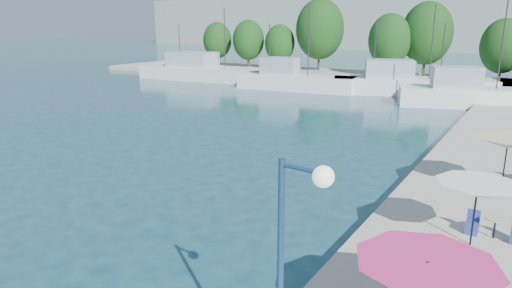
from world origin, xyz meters
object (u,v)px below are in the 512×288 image
Objects in this scene: trawler_04 at (474,96)px; umbrella_white at (477,190)px; umbrella_pink at (426,272)px; trawler_02 at (293,81)px; trawler_01 at (209,72)px; street_lamp at (296,246)px; trawler_03 at (408,85)px; umbrella_cream at (508,143)px.

umbrella_white is (3.94, -32.08, 1.49)m from trawler_04.
trawler_04 is 38.21m from umbrella_pink.
trawler_02 and trawler_04 have the same top height.
umbrella_pink is 5.94m from umbrella_white.
trawler_02 is 0.97× the size of trawler_04.
umbrella_white is at bearing -101.25° from trawler_04.
trawler_02 is 4.43× the size of umbrella_pink.
trawler_01 is at bearing 156.00° from trawler_04.
trawler_01 reaches higher than umbrella_pink.
trawler_04 is 41.42m from street_lamp.
trawler_01 is 1.46× the size of trawler_04.
street_lamp reaches higher than umbrella_pink.
street_lamp is (36.66, -44.75, 3.02)m from trawler_01.
trawler_01 is at bearing 132.69° from umbrella_pink.
trawler_03 is at bearing 107.77° from street_lamp.
trawler_03 is 1.19× the size of trawler_04.
umbrella_pink is 1.23× the size of umbrella_white.
umbrella_pink is (23.60, -39.04, 1.38)m from trawler_02.
trawler_04 is at bearing -54.67° from trawler_03.
umbrella_cream is at bearing 86.51° from umbrella_pink.
trawler_02 is at bearing 132.00° from umbrella_cream.
trawler_02 is 40.87m from umbrella_white.
trawler_04 reaches higher than street_lamp.
trawler_01 is 48.92m from umbrella_cream.
trawler_02 is (14.68, -2.45, 0.00)m from trawler_01.
trawler_01 reaches higher than umbrella_white.
trawler_01 is 6.69× the size of umbrella_pink.
trawler_04 reaches higher than umbrella_pink.
umbrella_white is at bearing -93.81° from trawler_03.
trawler_01 is 1.51× the size of trawler_02.
trawler_01 reaches higher than street_lamp.
umbrella_cream reaches higher than umbrella_pink.
trawler_02 is 2.87× the size of street_lamp.
trawler_01 is at bearing 163.39° from trawler_02.
trawler_04 is at bearing -11.15° from trawler_01.
umbrella_pink is 0.65× the size of street_lamp.
umbrella_white is at bearing 87.05° from umbrella_pink.
trawler_04 is at bearing 98.96° from street_lamp.
umbrella_pink is at bearing 69.77° from street_lamp.
umbrella_pink is 3.98m from street_lamp.
trawler_03 is (12.47, 3.96, -0.00)m from trawler_02.
trawler_03 reaches higher than umbrella_cream.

